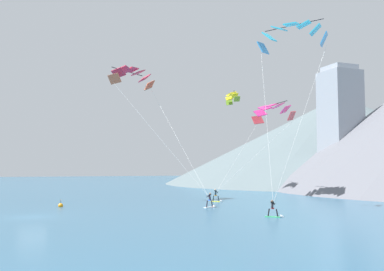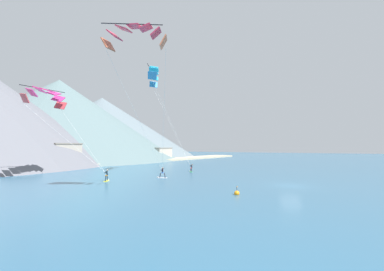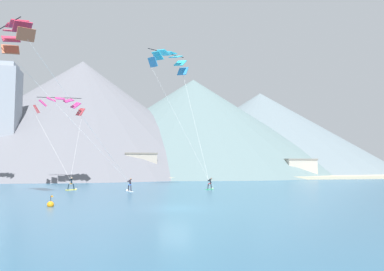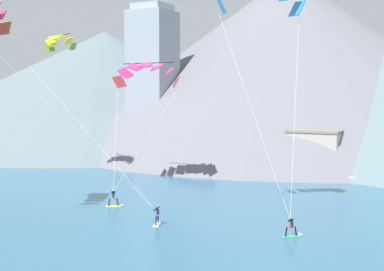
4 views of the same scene
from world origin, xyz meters
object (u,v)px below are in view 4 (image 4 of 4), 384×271
Objects in this scene: kitesurfer_near_trail at (158,218)px; parafoil_kite_mid_center at (147,73)px; kitesurfer_mid_center at (115,201)px; kitesurfer_near_lead at (294,231)px; parafoil_kite_distant_high_outer at (60,41)px.

kitesurfer_near_trail is 0.14× the size of parafoil_kite_mid_center.
parafoil_kite_mid_center reaches higher than kitesurfer_mid_center.
kitesurfer_near_lead is at bearing -7.94° from kitesurfer_mid_center.
kitesurfer_near_lead is at bearing 8.09° from kitesurfer_near_trail.
kitesurfer_near_lead is 0.93× the size of kitesurfer_near_trail.
parafoil_kite_distant_high_outer reaches higher than kitesurfer_near_trail.
kitesurfer_near_lead is 11.31m from kitesurfer_near_trail.
parafoil_kite_distant_high_outer is (-23.34, 14.53, 16.97)m from kitesurfer_near_trail.
parafoil_kite_distant_high_outer reaches higher than kitesurfer_mid_center.
kitesurfer_near_trail is (-11.19, -1.59, 0.06)m from kitesurfer_near_lead.
kitesurfer_near_lead is 28.93m from parafoil_kite_mid_center.
kitesurfer_near_lead is 0.93× the size of kitesurfer_mid_center.
kitesurfer_mid_center is 25.48m from parafoil_kite_distant_high_outer.
kitesurfer_mid_center reaches higher than kitesurfer_near_trail.
kitesurfer_near_trail is 8.49m from kitesurfer_mid_center.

